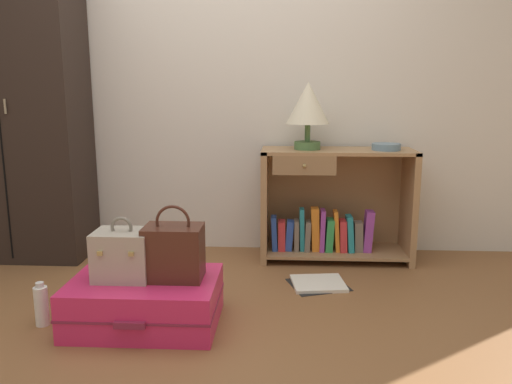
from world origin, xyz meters
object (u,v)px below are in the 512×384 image
Objects in this scene: suitcase_large at (145,301)px; bookshelf at (332,208)px; wardrobe at (17,105)px; bottle at (41,305)px; bowl at (386,147)px; open_book_on_floor at (318,284)px; train_case at (123,254)px; table_lamp at (308,106)px; handbag at (174,252)px.

bookshelf is at bearing 46.68° from suitcase_large.
wardrobe is 1.52m from bottle.
bowl is 0.84× the size of bottle.
bottle is at bearing -149.80° from bowl.
bottle is 1.50m from open_book_on_floor.
train_case is 0.47m from bottle.
suitcase_large is at bearing -133.32° from bookshelf.
bowl is (2.41, 0.01, -0.26)m from wardrobe.
wardrobe is 6.68× the size of train_case.
bowl is (0.51, -0.02, -0.26)m from table_lamp.
open_book_on_floor is at bearing 36.07° from handbag.
table_lamp is at bearing 56.62° from handbag.
wardrobe is at bearing -178.80° from bookshelf.
wardrobe is at bearing 134.46° from train_case.
bottle is (-0.50, -0.04, -0.01)m from suitcase_large.
open_book_on_floor is (0.73, 0.53, -0.36)m from handbag.
table_lamp is at bearing 177.89° from bowl.
suitcase_large is (-1.33, -1.02, -0.65)m from bowl.
train_case is at bearing -150.78° from open_book_on_floor.
open_book_on_floor is (-0.12, -0.51, -0.34)m from bookshelf.
suitcase_large is at bearing -42.92° from wardrobe.
table_lamp is 1.41× the size of train_case.
wardrobe is 1.72m from handbag.
open_book_on_floor is (1.38, 0.59, -0.09)m from bottle.
bowl is (0.33, -0.03, 0.42)m from bookshelf.
suitcase_large is 0.26m from train_case.
wardrobe reaches higher than bookshelf.
bottle is (-0.40, -0.04, -0.25)m from train_case.
bookshelf is at bearing 76.91° from open_book_on_floor.
table_lamp is 0.57m from bowl.
bookshelf is at bearing 50.71° from handbag.
bowl is at bearing 46.48° from open_book_on_floor.
wardrobe is 2.19m from bookshelf.
suitcase_large is at bearing -147.93° from open_book_on_floor.
table_lamp is 1.13m from open_book_on_floor.
train_case is 1.17m from open_book_on_floor.
handbag reaches higher than open_book_on_floor.
table_lamp reaches higher than open_book_on_floor.
handbag is (-0.67, -1.02, -0.66)m from table_lamp.
handbag is 0.93× the size of open_book_on_floor.
table_lamp reaches higher than suitcase_large.
bowl is 0.26× the size of suitcase_large.
table_lamp is 2.36× the size of bowl.
suitcase_large reaches higher than bottle.
bottle is at bearing -156.78° from open_book_on_floor.
bookshelf is 1.47m from suitcase_large.
bookshelf is 3.24× the size of train_case.
bookshelf is 1.52m from train_case.
open_book_on_floor is (0.98, 0.55, -0.34)m from train_case.
bottle is (-1.50, -1.10, -0.25)m from bookshelf.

